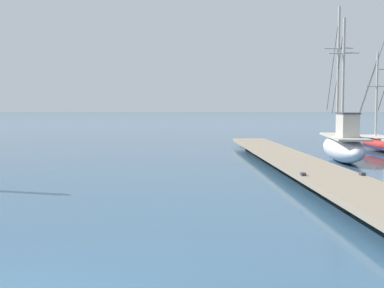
{
  "coord_description": "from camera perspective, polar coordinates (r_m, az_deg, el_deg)",
  "views": [
    {
      "loc": [
        2.38,
        -4.87,
        2.3
      ],
      "look_at": [
        2.45,
        7.09,
        1.4
      ],
      "focal_mm": 46.85,
      "sensor_mm": 36.0,
      "label": 1
    }
  ],
  "objects": [
    {
      "name": "fishing_boat_4",
      "position": [
        21.88,
        16.84,
        -0.04
      ],
      "size": [
        2.05,
        7.32,
        6.71
      ],
      "color": "silver",
      "rests_on": "ground"
    },
    {
      "name": "floating_dock",
      "position": [
        18.25,
        11.5,
        -1.87
      ],
      "size": [
        2.38,
        22.69,
        0.53
      ],
      "color": "gray",
      "rests_on": "ground"
    }
  ]
}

